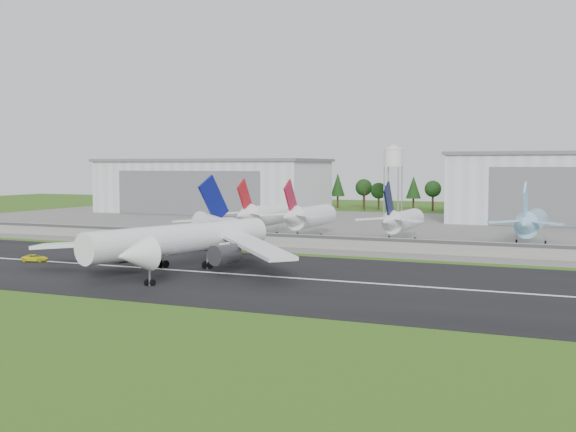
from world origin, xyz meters
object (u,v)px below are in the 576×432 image
at_px(ground_vehicle, 35,258).
at_px(parked_jet_skyblue, 531,222).
at_px(parked_jet_red_a, 263,215).
at_px(parked_jet_red_b, 307,216).
at_px(parked_jet_navy, 401,220).
at_px(main_airliner, 180,246).

xyz_separation_m(ground_vehicle, parked_jet_skyblue, (93.31, 72.70, 5.24)).
relative_size(parked_jet_red_a, parked_jet_red_b, 1.00).
bearing_deg(parked_jet_skyblue, parked_jet_red_a, -176.06).
height_order(ground_vehicle, parked_jet_navy, parked_jet_navy).
bearing_deg(main_airliner, parked_jet_red_a, -62.72).
bearing_deg(parked_jet_red_b, parked_jet_red_a, 179.97).
xyz_separation_m(parked_jet_red_b, parked_jet_skyblue, (58.68, 4.98, -0.21)).
bearing_deg(ground_vehicle, parked_jet_skyblue, -71.15).
height_order(parked_jet_navy, parked_jet_skyblue, parked_jet_skyblue).
bearing_deg(parked_jet_skyblue, ground_vehicle, -142.08).
height_order(ground_vehicle, parked_jet_skyblue, parked_jet_skyblue).
bearing_deg(parked_jet_red_a, parked_jet_skyblue, 3.94).
distance_m(parked_jet_red_a, parked_jet_red_b, 13.47).
bearing_deg(parked_jet_navy, parked_jet_red_a, 179.91).
relative_size(ground_vehicle, parked_jet_red_b, 0.17).
xyz_separation_m(main_airliner, parked_jet_skyblue, (57.90, 71.98, 1.19)).
bearing_deg(parked_jet_red_b, main_airliner, -89.34).
distance_m(ground_vehicle, parked_jet_skyblue, 118.40).
height_order(parked_jet_red_a, parked_jet_navy, parked_jet_red_a).
bearing_deg(parked_jet_red_b, parked_jet_navy, -0.11).
xyz_separation_m(main_airliner, parked_jet_red_a, (-14.24, 67.01, 1.46)).
bearing_deg(main_airliner, ground_vehicle, 16.45).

